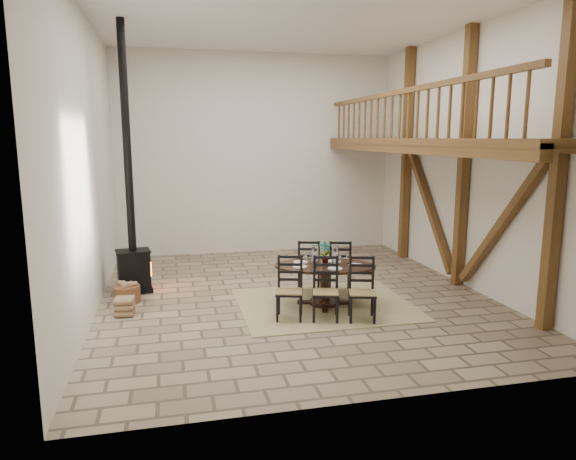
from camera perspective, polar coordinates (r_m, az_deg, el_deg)
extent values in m
plane|color=#998366|center=(9.70, 0.72, -7.30)|extent=(8.00, 8.00, 0.00)
cube|color=silver|center=(13.18, -3.43, 8.37)|extent=(7.00, 0.02, 5.00)
cube|color=silver|center=(5.47, 10.84, 5.63)|extent=(7.00, 0.02, 5.00)
cube|color=silver|center=(9.09, -21.37, 6.87)|extent=(0.02, 8.00, 5.00)
cube|color=silver|center=(10.65, 19.53, 7.37)|extent=(0.02, 8.00, 5.00)
cube|color=white|center=(9.48, 0.80, 22.88)|extent=(7.00, 8.00, 0.02)
cube|color=brown|center=(8.57, 27.84, 6.23)|extent=(0.18, 0.18, 5.00)
cube|color=brown|center=(10.59, 18.98, 7.39)|extent=(0.18, 0.18, 5.00)
cube|color=brown|center=(12.78, 13.02, 8.07)|extent=(0.18, 0.18, 5.00)
cube|color=brown|center=(9.66, 22.50, 0.38)|extent=(0.14, 2.16, 2.54)
cube|color=brown|center=(11.76, 15.47, 2.41)|extent=(0.14, 2.16, 2.54)
cube|color=brown|center=(10.58, 19.07, 9.01)|extent=(0.20, 7.80, 0.20)
cube|color=brown|center=(10.24, 15.82, 9.44)|extent=(1.60, 7.80, 0.12)
cube|color=brown|center=(9.92, 12.20, 9.01)|extent=(0.18, 7.80, 0.22)
cube|color=brown|center=(9.96, 12.42, 14.77)|extent=(0.09, 7.60, 0.09)
cube|color=brown|center=(9.93, 12.32, 12.35)|extent=(0.06, 7.60, 0.86)
cube|color=tan|center=(9.21, 4.08, -8.23)|extent=(3.00, 2.50, 0.02)
ellipsoid|color=black|center=(9.01, 4.13, -4.01)|extent=(2.00, 1.52, 0.04)
cylinder|color=black|center=(9.11, 4.10, -6.23)|extent=(0.18, 0.18, 0.65)
cylinder|color=black|center=(9.20, 4.08, -8.00)|extent=(0.55, 0.55, 0.06)
cube|color=#A28B4B|center=(8.34, 0.16, -6.89)|extent=(0.53, 0.51, 0.04)
cube|color=black|center=(8.41, 0.15, -8.48)|extent=(0.51, 0.51, 0.45)
cube|color=black|center=(8.44, 0.22, -4.76)|extent=(0.37, 0.14, 0.58)
cube|color=#A28B4B|center=(8.33, 4.20, -6.94)|extent=(0.53, 0.51, 0.04)
cube|color=black|center=(8.40, 4.18, -8.53)|extent=(0.51, 0.51, 0.45)
cube|color=black|center=(8.43, 4.20, -4.80)|extent=(0.37, 0.14, 0.58)
cube|color=#A28B4B|center=(8.36, 8.24, -6.95)|extent=(0.53, 0.51, 0.04)
cube|color=black|center=(8.44, 8.19, -8.53)|extent=(0.51, 0.51, 0.45)
cube|color=black|center=(8.46, 8.17, -4.82)|extent=(0.37, 0.14, 0.58)
cube|color=#A28B4B|center=(9.83, 2.33, -4.25)|extent=(0.53, 0.51, 0.04)
cube|color=black|center=(9.89, 2.32, -5.61)|extent=(0.51, 0.51, 0.45)
cube|color=black|center=(9.58, 2.33, -2.95)|extent=(0.37, 0.14, 0.58)
cube|color=#A28B4B|center=(9.84, 5.75, -4.27)|extent=(0.53, 0.51, 0.04)
cube|color=black|center=(9.90, 5.72, -5.64)|extent=(0.51, 0.51, 0.45)
cube|color=black|center=(9.59, 5.82, -2.98)|extent=(0.37, 0.14, 0.58)
cube|color=silver|center=(9.01, 4.14, -3.85)|extent=(1.50, 1.03, 0.01)
cube|color=white|center=(8.99, 4.14, -3.33)|extent=(0.92, 0.52, 0.18)
cylinder|color=white|center=(8.97, 3.03, -2.82)|extent=(0.12, 0.12, 0.34)
cylinder|color=white|center=(8.97, 5.27, -2.84)|extent=(0.12, 0.12, 0.34)
cylinder|color=white|center=(8.99, 3.02, -3.38)|extent=(0.06, 0.06, 0.16)
cylinder|color=white|center=(8.99, 5.26, -3.40)|extent=(0.06, 0.06, 0.16)
imported|color=#4C723F|center=(9.01, 4.15, -2.55)|extent=(0.25, 0.20, 0.41)
cube|color=black|center=(10.36, -16.65, -6.32)|extent=(0.70, 0.58, 0.10)
cube|color=black|center=(10.26, -16.76, -4.23)|extent=(0.65, 0.53, 0.68)
cube|color=#FF590C|center=(10.29, -15.09, -4.11)|extent=(0.06, 0.27, 0.27)
cube|color=black|center=(10.18, -16.87, -2.27)|extent=(0.69, 0.57, 0.04)
cylinder|color=black|center=(9.95, -17.50, 9.68)|extent=(0.15, 0.15, 4.18)
cylinder|color=brown|center=(9.71, -17.45, -6.82)|extent=(0.47, 0.47, 0.31)
cube|color=#9A7956|center=(9.66, -17.51, -5.75)|extent=(0.25, 0.25, 0.09)
cube|color=#9A7956|center=(9.03, -17.69, -8.11)|extent=(0.33, 0.34, 0.31)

